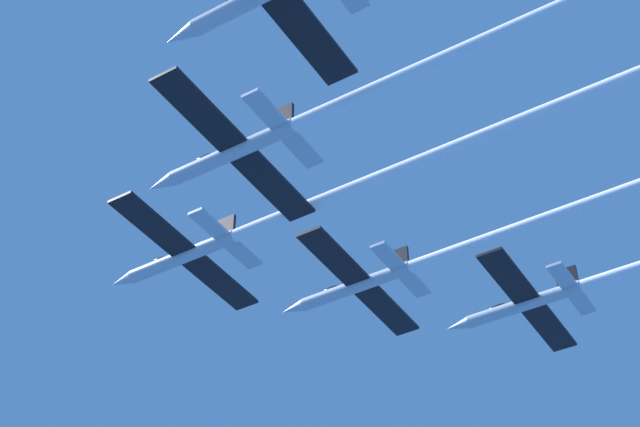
% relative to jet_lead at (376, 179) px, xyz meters
% --- Properties ---
extents(jet_lead, '(17.29, 61.02, 2.86)m').
position_rel_jet_lead_xyz_m(jet_lead, '(0.00, 0.00, 0.00)').
color(jet_lead, '#B2BAC6').
extents(jet_left_wing, '(17.29, 60.10, 2.86)m').
position_rel_jet_lead_xyz_m(jet_left_wing, '(-8.91, -11.04, -0.97)').
color(jet_left_wing, '#B2BAC6').
extents(jet_right_wing, '(17.29, 55.45, 2.86)m').
position_rel_jet_lead_xyz_m(jet_right_wing, '(11.68, -7.32, 0.41)').
color(jet_right_wing, '#B2BAC6').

